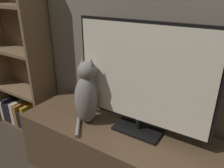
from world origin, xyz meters
The scene contains 5 objects.
wall_back centered at (0.00, 1.22, 1.30)m, with size 4.80×0.05×2.60m.
tv_stand centered at (0.00, 0.92, 0.25)m, with size 1.57×0.52×0.49m.
tv centered at (0.10, 0.99, 0.88)m, with size 0.93×0.20×0.75m.
cat centered at (-0.27, 0.88, 0.71)m, with size 0.18×0.30×0.49m.
bookshelf centered at (-1.29, 1.09, 0.73)m, with size 0.72×0.28×1.70m.
Camera 1 is at (0.63, -0.19, 1.40)m, focal length 35.00 mm.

